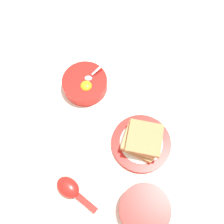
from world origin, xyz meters
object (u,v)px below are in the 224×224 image
at_px(toast_sandwich, 142,140).
at_px(congee_bowl, 145,209).
at_px(egg_bowl, 85,83).
at_px(soup_spoon, 70,189).
at_px(toast_plate, 141,143).

xyz_separation_m(toast_sandwich, congee_bowl, (-0.01, 0.20, -0.02)).
bearing_deg(egg_bowl, soup_spoon, 87.89).
height_order(egg_bowl, toast_sandwich, egg_bowl).
bearing_deg(soup_spoon, congee_bowl, 168.14).
bearing_deg(soup_spoon, toast_plate, -143.74).
relative_size(soup_spoon, congee_bowl, 0.96).
relative_size(egg_bowl, toast_plate, 0.81).
xyz_separation_m(soup_spoon, congee_bowl, (-0.22, 0.05, 0.01)).
height_order(toast_sandwich, soup_spoon, toast_sandwich).
xyz_separation_m(egg_bowl, toast_plate, (-0.20, 0.20, -0.02)).
height_order(toast_plate, congee_bowl, congee_bowl).
bearing_deg(toast_plate, egg_bowl, -45.21).
bearing_deg(toast_sandwich, congee_bowl, 92.83).
relative_size(toast_sandwich, congee_bowl, 0.91).
relative_size(toast_plate, toast_sandwich, 1.44).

